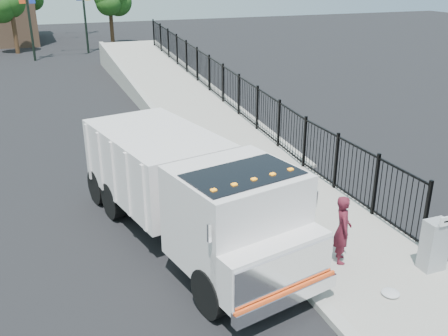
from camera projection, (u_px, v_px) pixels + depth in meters
name	position (u px, v px, depth m)	size (l,w,h in m)	color
ground	(260.00, 240.00, 13.25)	(120.00, 120.00, 0.00)	black
sidewalk	(367.00, 262.00, 12.14)	(3.55, 12.00, 0.12)	#9E998E
curb	(297.00, 278.00, 11.48)	(0.30, 12.00, 0.16)	#ADAAA3
ramp	(173.00, 98.00, 27.81)	(3.95, 24.00, 1.70)	#9E998E
iron_fence	(223.00, 95.00, 24.49)	(0.10, 28.00, 1.80)	black
truck	(189.00, 188.00, 12.56)	(4.25, 8.47, 2.78)	black
worker	(343.00, 229.00, 11.78)	(0.62, 0.41, 1.70)	#591725
utility_cabinet	(434.00, 245.00, 11.55)	(0.55, 0.40, 1.25)	gray
arrow_sign	(447.00, 221.00, 11.09)	(0.35, 0.04, 0.22)	white
debris	(391.00, 293.00, 10.80)	(0.41, 0.41, 0.10)	silver
light_pole_0	(31.00, 2.00, 37.45)	(3.77, 0.22, 8.00)	black
tree_0	(11.00, 5.00, 40.81)	(2.63, 2.63, 5.31)	#382314
tree_1	(110.00, 1.00, 45.65)	(2.40, 2.40, 5.20)	#382314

